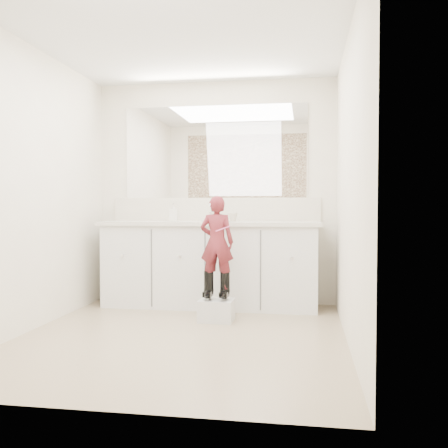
# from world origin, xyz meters

# --- Properties ---
(floor) EXTENTS (3.00, 3.00, 0.00)m
(floor) POSITION_xyz_m (0.00, 0.00, 0.00)
(floor) COLOR #92795F
(floor) RESTS_ON ground
(ceiling) EXTENTS (3.00, 3.00, 0.00)m
(ceiling) POSITION_xyz_m (0.00, 0.00, 2.40)
(ceiling) COLOR white
(ceiling) RESTS_ON wall_back
(wall_back) EXTENTS (2.60, 0.00, 2.60)m
(wall_back) POSITION_xyz_m (0.00, 1.50, 1.20)
(wall_back) COLOR beige
(wall_back) RESTS_ON floor
(wall_front) EXTENTS (2.60, 0.00, 2.60)m
(wall_front) POSITION_xyz_m (0.00, -1.50, 1.20)
(wall_front) COLOR beige
(wall_front) RESTS_ON floor
(wall_left) EXTENTS (0.00, 3.00, 3.00)m
(wall_left) POSITION_xyz_m (-1.30, 0.00, 1.20)
(wall_left) COLOR beige
(wall_left) RESTS_ON floor
(wall_right) EXTENTS (0.00, 3.00, 3.00)m
(wall_right) POSITION_xyz_m (1.30, 0.00, 1.20)
(wall_right) COLOR beige
(wall_right) RESTS_ON floor
(vanity_cabinet) EXTENTS (2.20, 0.55, 0.85)m
(vanity_cabinet) POSITION_xyz_m (0.00, 1.23, 0.42)
(vanity_cabinet) COLOR silver
(vanity_cabinet) RESTS_ON floor
(countertop) EXTENTS (2.28, 0.58, 0.04)m
(countertop) POSITION_xyz_m (0.00, 1.21, 0.87)
(countertop) COLOR beige
(countertop) RESTS_ON vanity_cabinet
(backsplash) EXTENTS (2.28, 0.03, 0.25)m
(backsplash) POSITION_xyz_m (0.00, 1.49, 1.02)
(backsplash) COLOR beige
(backsplash) RESTS_ON countertop
(mirror) EXTENTS (2.00, 0.02, 1.00)m
(mirror) POSITION_xyz_m (0.00, 1.49, 1.64)
(mirror) COLOR white
(mirror) RESTS_ON wall_back
(dot_panel) EXTENTS (2.00, 0.01, 1.20)m
(dot_panel) POSITION_xyz_m (0.00, -1.49, 1.65)
(dot_panel) COLOR #472819
(dot_panel) RESTS_ON wall_front
(faucet) EXTENTS (0.08, 0.08, 0.10)m
(faucet) POSITION_xyz_m (0.00, 1.38, 0.94)
(faucet) COLOR silver
(faucet) RESTS_ON countertop
(cup) EXTENTS (0.13, 0.13, 0.09)m
(cup) POSITION_xyz_m (0.23, 1.28, 0.93)
(cup) COLOR #C0B19A
(cup) RESTS_ON countertop
(soap_bottle) EXTENTS (0.10, 0.10, 0.19)m
(soap_bottle) POSITION_xyz_m (-0.41, 1.27, 0.99)
(soap_bottle) COLOR silver
(soap_bottle) RESTS_ON countertop
(step_stool) EXTENTS (0.31, 0.26, 0.20)m
(step_stool) POSITION_xyz_m (0.18, 0.57, 0.10)
(step_stool) COLOR silver
(step_stool) RESTS_ON floor
(boot_left) EXTENTS (0.10, 0.17, 0.26)m
(boot_left) POSITION_xyz_m (0.11, 0.59, 0.33)
(boot_left) COLOR black
(boot_left) RESTS_ON step_stool
(boot_right) EXTENTS (0.10, 0.17, 0.26)m
(boot_right) POSITION_xyz_m (0.26, 0.59, 0.33)
(boot_right) COLOR black
(boot_right) RESTS_ON step_stool
(toddler) EXTENTS (0.31, 0.21, 0.85)m
(toddler) POSITION_xyz_m (0.18, 0.59, 0.72)
(toddler) COLOR #B63840
(toddler) RESTS_ON step_stool
(toothbrush) EXTENTS (0.14, 0.01, 0.06)m
(toothbrush) POSITION_xyz_m (0.25, 0.51, 0.85)
(toothbrush) COLOR #DD5694
(toothbrush) RESTS_ON toddler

